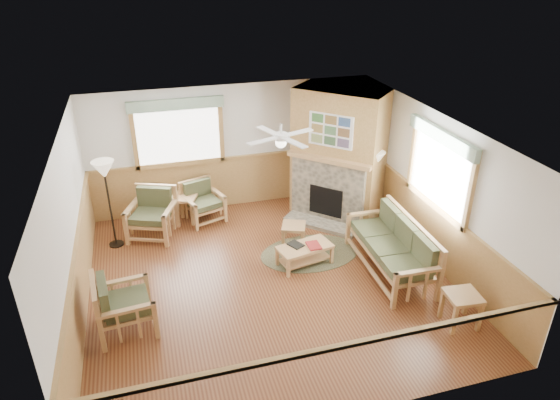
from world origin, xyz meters
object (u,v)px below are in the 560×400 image
object	(u,v)px
armchair_back_left	(152,214)
floor_lamp_left	(110,205)
coffee_table	(305,255)
footstool	(294,234)
floor_lamp_right	(373,188)
end_table_sofa	(461,309)
armchair_left	(125,304)
end_table_chairs	(185,208)
armchair_back_right	(203,202)
sofa	(390,247)

from	to	relation	value
armchair_back_left	floor_lamp_left	bearing A→B (deg)	-145.29
armchair_back_left	coffee_table	world-z (taller)	armchair_back_left
footstool	floor_lamp_right	world-z (taller)	floor_lamp_right
armchair_back_left	end_table_sofa	xyz separation A→B (m)	(4.31, -3.98, -0.20)
armchair_left	end_table_chairs	size ratio (longest dim) A/B	1.63
floor_lamp_right	armchair_back_right	bearing A→B (deg)	161.68
coffee_table	end_table_sofa	world-z (taller)	end_table_sofa
armchair_back_left	armchair_left	world-z (taller)	armchair_back_left
armchair_back_right	end_table_sofa	distance (m)	5.44
armchair_back_left	floor_lamp_left	distance (m)	0.85
armchair_back_left	end_table_sofa	bearing A→B (deg)	-20.71
coffee_table	end_table_chairs	xyz separation A→B (m)	(-1.88, 2.27, 0.09)
armchair_left	coffee_table	size ratio (longest dim) A/B	0.94
end_table_sofa	floor_lamp_right	xyz separation A→B (m)	(0.06, 3.26, 0.52)
floor_lamp_left	floor_lamp_right	distance (m)	5.13
sofa	floor_lamp_left	world-z (taller)	floor_lamp_left
end_table_sofa	armchair_back_right	bearing A→B (deg)	126.73
sofa	floor_lamp_right	xyz separation A→B (m)	(0.43, 1.67, 0.32)
sofa	floor_lamp_right	world-z (taller)	floor_lamp_right
sofa	end_table_sofa	bearing A→B (deg)	14.79
sofa	footstool	xyz separation A→B (m)	(-1.34, 1.37, -0.29)
end_table_sofa	armchair_left	bearing A→B (deg)	165.13
armchair_left	floor_lamp_right	world-z (taller)	floor_lamp_right
floor_lamp_left	armchair_back_left	bearing A→B (deg)	12.71
armchair_left	floor_lamp_right	bearing A→B (deg)	-74.19
footstool	end_table_chairs	bearing A→B (deg)	142.27
armchair_back_right	floor_lamp_right	xyz separation A→B (m)	(3.31, -1.10, 0.38)
armchair_back_right	coffee_table	world-z (taller)	armchair_back_right
armchair_back_right	sofa	bearing A→B (deg)	-62.70
coffee_table	floor_lamp_left	size ratio (longest dim) A/B	0.55
sofa	floor_lamp_left	size ratio (longest dim) A/B	1.18
end_table_chairs	armchair_back_left	bearing A→B (deg)	-145.58
coffee_table	footstool	size ratio (longest dim) A/B	2.21
coffee_table	end_table_chairs	bearing A→B (deg)	117.43
armchair_left	floor_lamp_right	distance (m)	5.30
armchair_back_left	sofa	bearing A→B (deg)	-9.20
sofa	end_table_chairs	size ratio (longest dim) A/B	3.69
armchair_back_right	end_table_sofa	size ratio (longest dim) A/B	1.50
armchair_left	floor_lamp_left	world-z (taller)	floor_lamp_left
floor_lamp_left	armchair_left	bearing A→B (deg)	-85.70
armchair_back_left	coffee_table	xyz separation A→B (m)	(2.56, -1.80, -0.28)
floor_lamp_right	armchair_back_left	bearing A→B (deg)	170.65
sofa	armchair_back_left	world-z (taller)	sofa
sofa	armchair_back_right	distance (m)	3.99
footstool	floor_lamp_right	xyz separation A→B (m)	(1.77, 0.30, 0.60)
armchair_back_left	end_table_sofa	world-z (taller)	armchair_back_left
sofa	coffee_table	world-z (taller)	sofa
footstool	floor_lamp_left	size ratio (longest dim) A/B	0.25
floor_lamp_left	sofa	bearing A→B (deg)	-25.48
end_table_sofa	floor_lamp_left	xyz separation A→B (m)	(-5.04, 3.82, 0.60)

